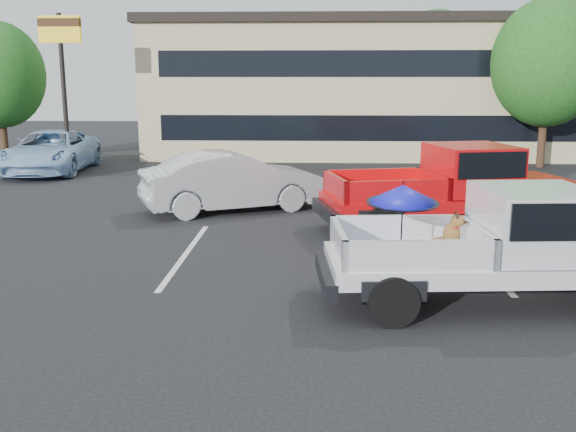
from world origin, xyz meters
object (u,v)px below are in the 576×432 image
at_px(silver_pickup, 518,240).
at_px(silver_sedan, 233,181).
at_px(motel_sign, 61,50).
at_px(tree_right, 548,63).
at_px(tree_back, 436,63).
at_px(red_pickup, 463,183).
at_px(blue_suv, 51,152).

xyz_separation_m(silver_pickup, silver_sedan, (-5.45, 7.26, -0.24)).
relative_size(motel_sign, tree_right, 0.88).
bearing_deg(tree_back, silver_pickup, -97.15).
relative_size(tree_right, silver_pickup, 1.17).
height_order(tree_right, red_pickup, tree_right).
bearing_deg(blue_suv, tree_back, 26.94).
xyz_separation_m(motel_sign, silver_pickup, (12.89, -14.76, -3.60)).
bearing_deg(red_pickup, tree_right, 50.22).
height_order(tree_right, blue_suv, tree_right).
relative_size(tree_back, silver_pickup, 1.22).
relative_size(tree_back, silver_sedan, 1.44).
distance_m(red_pickup, blue_suv, 16.54).
bearing_deg(silver_pickup, motel_sign, 126.85).
distance_m(motel_sign, blue_suv, 3.90).
distance_m(tree_right, red_pickup, 13.15).
bearing_deg(red_pickup, silver_pickup, -106.58).
relative_size(motel_sign, red_pickup, 0.93).
bearing_deg(tree_back, blue_suv, -148.17).
bearing_deg(tree_right, blue_suv, -173.33).
distance_m(silver_pickup, blue_suv, 19.77).
relative_size(red_pickup, blue_suv, 1.12).
distance_m(tree_back, blue_suv, 19.83).
bearing_deg(silver_sedan, tree_right, -74.67).
xyz_separation_m(silver_pickup, red_pickup, (0.34, 5.35, 0.05)).
bearing_deg(blue_suv, red_pickup, -38.36).
height_order(red_pickup, silver_sedan, red_pickup).
distance_m(tree_back, red_pickup, 19.88).
distance_m(silver_sedan, blue_suv, 10.78).
distance_m(tree_right, tree_back, 8.55).
height_order(silver_sedan, blue_suv, silver_sedan).
height_order(motel_sign, red_pickup, motel_sign).
xyz_separation_m(silver_pickup, blue_suv, (-13.46, 14.47, -0.25)).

